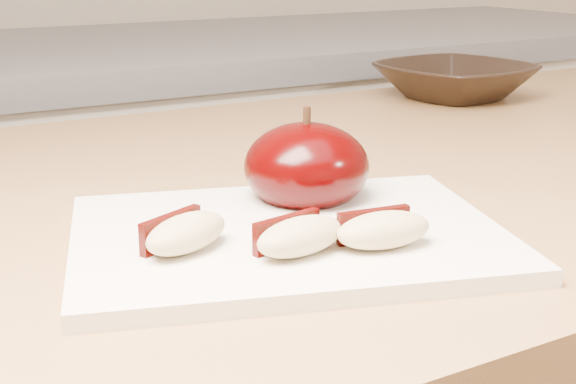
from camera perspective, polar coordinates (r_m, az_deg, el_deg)
back_cabinet at (r=1.43m, az=-15.87°, el=-9.06°), size 2.40×0.62×0.94m
cutting_board at (r=0.52m, az=0.00°, el=-3.21°), size 0.32×0.28×0.01m
apple_half at (r=0.58m, az=1.33°, el=1.81°), size 0.11×0.11×0.08m
apple_wedge_a at (r=0.48m, az=-7.36°, el=-2.88°), size 0.07×0.05×0.02m
apple_wedge_b at (r=0.48m, az=0.78°, el=-3.12°), size 0.07×0.04×0.02m
apple_wedge_c at (r=0.49m, az=6.73°, el=-2.66°), size 0.06×0.04×0.02m
bowl at (r=1.05m, az=11.75°, el=7.75°), size 0.20×0.20×0.04m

